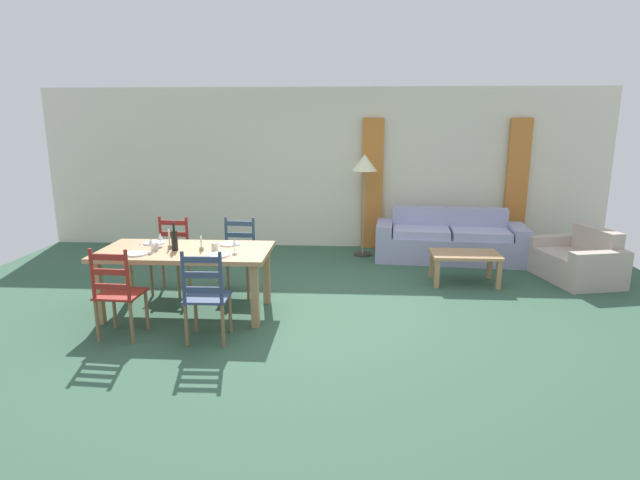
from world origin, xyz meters
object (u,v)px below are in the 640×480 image
at_px(dining_chair_far_left, 171,255).
at_px(coffee_table, 465,258).
at_px(dining_chair_near_left, 118,293).
at_px(wine_bottle, 175,240).
at_px(wine_glass_far_left, 160,237).
at_px(couch, 449,242).
at_px(wine_glass_near_left, 151,242).
at_px(standing_lamp, 364,169).
at_px(dining_table, 186,257).
at_px(coffee_cup_primary, 215,247).
at_px(wine_glass_near_right, 234,243).
at_px(dining_chair_near_right, 206,296).
at_px(armchair_upholstered, 579,262).
at_px(coffee_cup_secondary, 155,246).
at_px(dining_chair_far_right, 238,256).

height_order(dining_chair_far_left, coffee_table, dining_chair_far_left).
distance_m(dining_chair_near_left, wine_bottle, 0.87).
distance_m(wine_glass_far_left, couch, 4.48).
bearing_deg(wine_glass_near_left, wine_bottle, 24.46).
bearing_deg(standing_lamp, dining_chair_far_left, -141.59).
bearing_deg(dining_table, standing_lamp, 52.95).
relative_size(wine_bottle, couch, 0.13).
bearing_deg(coffee_table, coffee_cup_primary, -156.03).
height_order(dining_chair_near_left, coffee_cup_primary, dining_chair_near_left).
distance_m(wine_bottle, wine_glass_near_right, 0.69).
relative_size(wine_glass_near_left, standing_lamp, 0.10).
distance_m(dining_chair_near_right, standing_lamp, 3.95).
xyz_separation_m(dining_chair_near_right, armchair_upholstered, (4.58, 2.35, -0.23)).
bearing_deg(wine_glass_near_right, dining_chair_near_right, -102.90).
bearing_deg(wine_bottle, wine_glass_near_right, -6.10).
relative_size(coffee_cup_primary, coffee_table, 0.10).
bearing_deg(couch, coffee_cup_secondary, -145.17).
xyz_separation_m(wine_glass_near_right, coffee_cup_primary, (-0.24, 0.09, -0.07)).
relative_size(coffee_table, armchair_upholstered, 0.69).
height_order(wine_glass_far_left, coffee_cup_primary, wine_glass_far_left).
relative_size(dining_chair_far_left, coffee_cup_secondary, 10.67).
height_order(dining_chair_near_left, couch, dining_chair_near_left).
bearing_deg(wine_bottle, coffee_cup_secondary, -176.40).
bearing_deg(coffee_table, wine_glass_near_right, -152.82).
xyz_separation_m(armchair_upholstered, standing_lamp, (-2.97, 1.14, 1.16)).
bearing_deg(dining_chair_far_left, wine_glass_near_left, -83.02).
bearing_deg(wine_bottle, standing_lamp, 52.14).
distance_m(dining_chair_far_left, coffee_table, 3.88).
bearing_deg(wine_glass_near_right, wine_glass_far_left, 164.90).
bearing_deg(wine_glass_far_left, dining_chair_near_right, -49.35).
bearing_deg(couch, wine_glass_near_left, -144.29).
bearing_deg(dining_chair_far_left, dining_chair_far_right, 0.08).
relative_size(dining_table, couch, 0.81).
xyz_separation_m(dining_chair_far_left, coffee_cup_secondary, (0.12, -0.81, 0.32)).
distance_m(coffee_cup_primary, standing_lamp, 3.30).
xyz_separation_m(dining_chair_near_right, coffee_cup_primary, (-0.09, 0.73, 0.32)).
bearing_deg(wine_glass_near_left, dining_table, 24.92).
height_order(dining_chair_near_left, dining_chair_far_right, same).
bearing_deg(dining_chair_near_left, armchair_upholstered, 22.87).
relative_size(wine_glass_near_left, armchair_upholstered, 0.12).
height_order(dining_chair_near_right, wine_bottle, wine_bottle).
bearing_deg(dining_chair_near_left, standing_lamp, 53.85).
distance_m(dining_table, dining_chair_near_left, 0.89).
height_order(wine_glass_near_left, armchair_upholstered, wine_glass_near_left).
bearing_deg(dining_chair_far_right, coffee_table, 10.94).
distance_m(dining_chair_far_right, coffee_cup_primary, 0.85).
bearing_deg(dining_chair_far_right, wine_glass_near_left, -130.07).
bearing_deg(wine_glass_near_left, armchair_upholstered, 17.98).
bearing_deg(dining_chair_far_left, dining_chair_near_right, -59.81).
bearing_deg(armchair_upholstered, wine_glass_near_right, -158.95).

